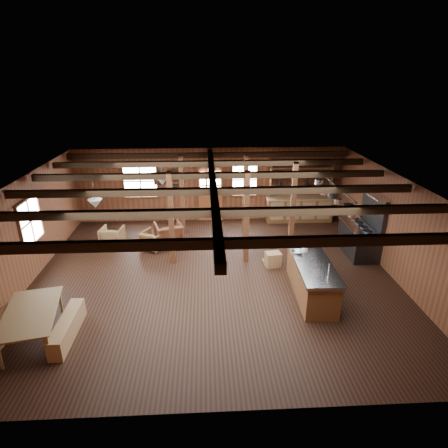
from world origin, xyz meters
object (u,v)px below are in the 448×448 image
at_px(kitchen_island, 312,278).
at_px(armchair_b, 154,240).
at_px(dining_table, 35,325).
at_px(armchair_a, 169,234).
at_px(commercial_range, 361,235).
at_px(armchair_c, 112,236).

height_order(kitchen_island, armchair_b, kitchen_island).
relative_size(dining_table, armchair_a, 2.22).
relative_size(commercial_range, armchair_b, 2.98).
distance_m(armchair_a, armchair_c, 1.88).
relative_size(kitchen_island, armchair_a, 2.96).
xyz_separation_m(armchair_a, armchair_c, (-1.88, 0.11, -0.07)).
relative_size(dining_table, armchair_c, 2.71).
distance_m(kitchen_island, armchair_c, 6.66).
xyz_separation_m(dining_table, armchair_a, (2.47, 4.60, 0.06)).
bearing_deg(armchair_c, dining_table, 90.73).
bearing_deg(armchair_b, armchair_c, 11.66).
bearing_deg(armchair_a, armchair_c, -20.22).
bearing_deg(armchair_b, kitchen_island, 173.71).
bearing_deg(dining_table, armchair_c, -18.75).
bearing_deg(kitchen_island, dining_table, -165.97).
bearing_deg(armchair_a, armchair_b, 14.10).
height_order(dining_table, armchair_c, dining_table).
relative_size(armchair_b, armchair_c, 0.98).
bearing_deg(armchair_c, armchair_a, -175.48).
xyz_separation_m(commercial_range, armchair_b, (-6.55, 0.68, -0.34)).
height_order(kitchen_island, armchair_c, kitchen_island).
bearing_deg(dining_table, commercial_range, -78.51).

